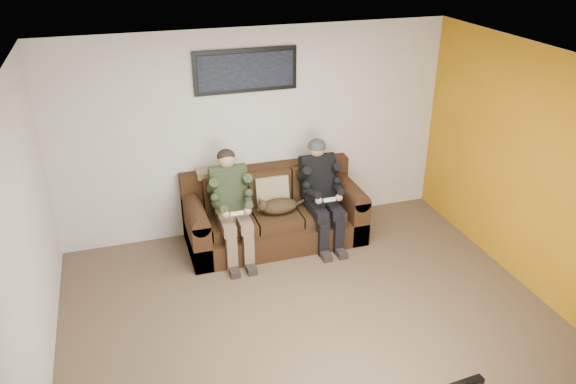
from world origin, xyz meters
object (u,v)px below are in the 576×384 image
object	(u,v)px
person_right	(321,187)
sofa	(273,214)
framed_poster	(246,71)
person_left	(231,199)
cat	(278,206)

from	to	relation	value
person_right	sofa	bearing A→B (deg)	162.03
sofa	framed_poster	size ratio (longest dim) A/B	1.75
sofa	person_right	distance (m)	0.71
person_left	framed_poster	size ratio (longest dim) A/B	1.04
person_left	person_right	distance (m)	1.13
sofa	person_right	xyz separation A→B (m)	(0.56, -0.18, 0.39)
cat	person_right	bearing A→B (deg)	-2.02
sofa	framed_poster	distance (m)	1.81
person_left	cat	bearing A→B (deg)	1.96
person_left	cat	size ratio (longest dim) A/B	1.97
sofa	person_left	world-z (taller)	person_left
sofa	person_right	bearing A→B (deg)	-17.97
person_right	cat	bearing A→B (deg)	177.98
cat	framed_poster	bearing A→B (deg)	111.21
cat	framed_poster	xyz separation A→B (m)	(-0.21, 0.55, 1.56)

